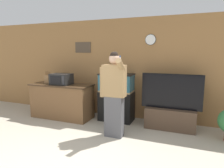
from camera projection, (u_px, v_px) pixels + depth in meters
name	position (u px, v px, depth m)	size (l,w,h in m)	color
wall_back_paneled	(124.00, 69.00, 5.30)	(10.00, 0.08, 2.60)	olive
counter_island	(62.00, 101.00, 5.34)	(1.66, 0.67, 0.91)	brown
microwave	(61.00, 79.00, 5.19)	(0.52, 0.38, 0.28)	black
knife_block	(47.00, 79.00, 5.37)	(0.15, 0.10, 0.32)	olive
aquarium_on_stand	(116.00, 97.00, 5.07)	(0.86, 0.46, 1.21)	black
tv_on_stand	(170.00, 113.00, 4.53)	(1.34, 0.40, 1.27)	#4C3828
person_standing	(114.00, 93.00, 4.05)	(0.55, 0.42, 1.76)	#515156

